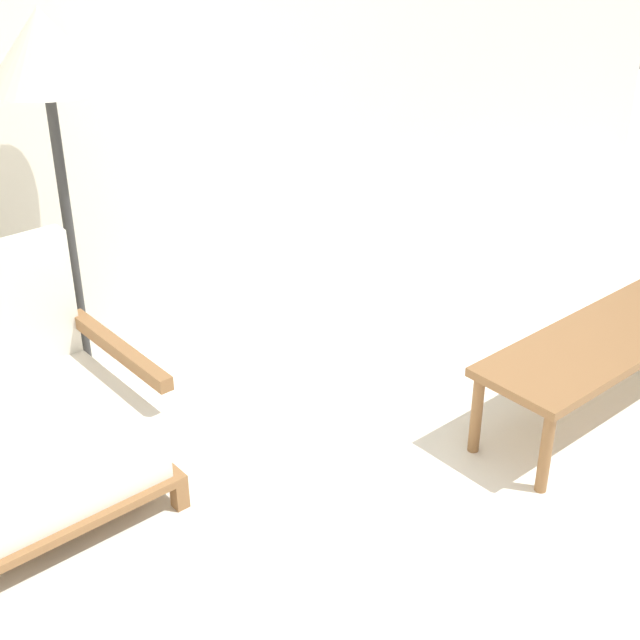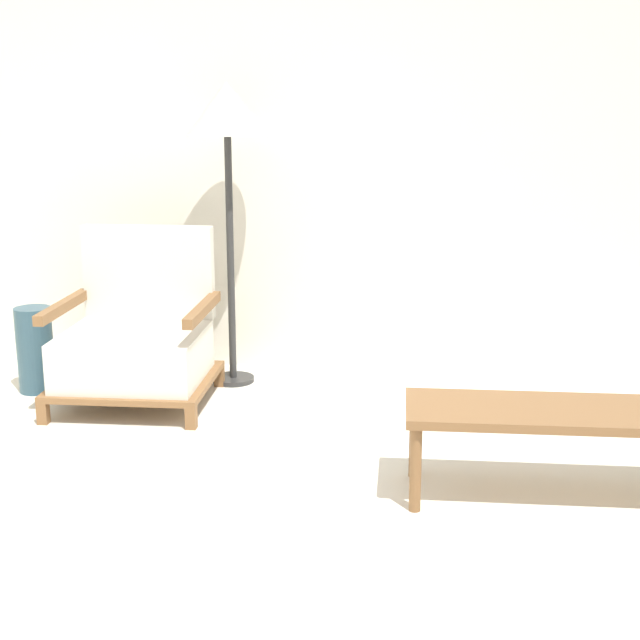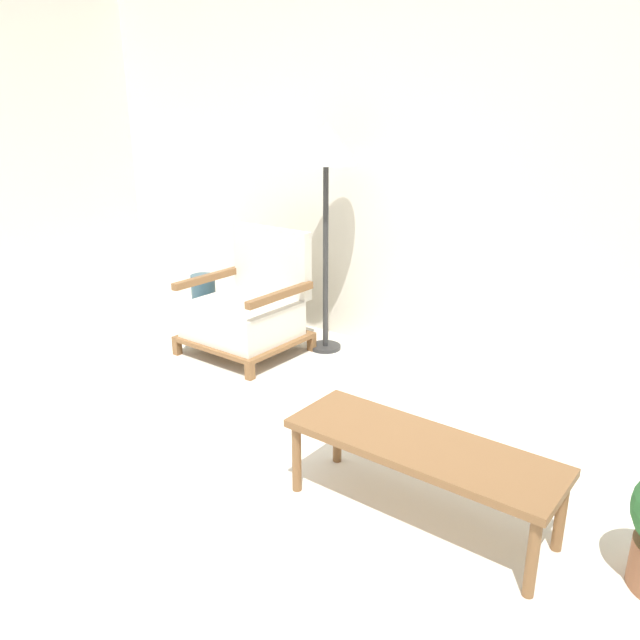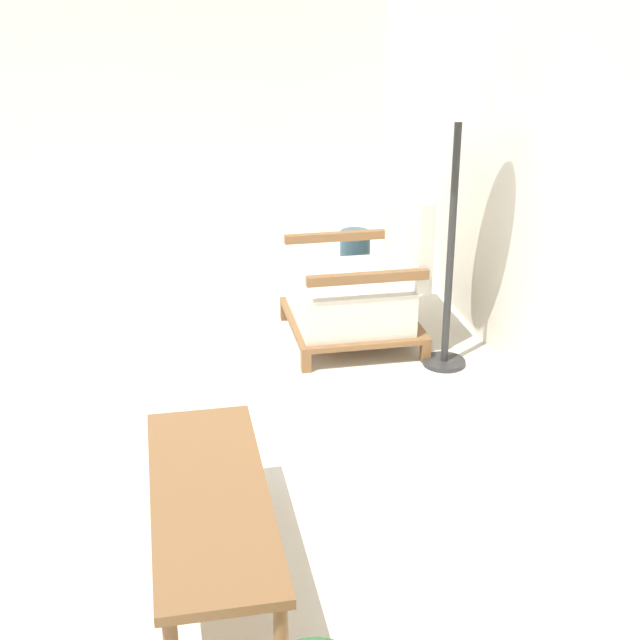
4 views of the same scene
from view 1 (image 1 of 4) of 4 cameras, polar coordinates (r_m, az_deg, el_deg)
wall_back at (r=3.73m, az=-14.31°, el=16.34°), size 8.00×0.06×2.70m
armchair at (r=3.21m, az=-18.33°, el=-6.43°), size 0.77×0.70×0.87m
floor_lamp at (r=3.26m, az=-17.15°, el=15.18°), size 0.42×0.42×1.59m
coffee_table at (r=3.66m, az=17.62°, el=-1.63°), size 1.17×0.40×0.37m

